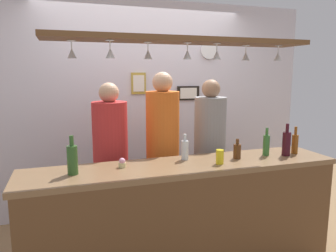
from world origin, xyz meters
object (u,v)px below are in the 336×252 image
object	(u,v)px
bottle_beer_green_import	(266,145)
bottle_wine_dark_red	(286,143)
bottle_champagne_green	(72,159)
picture_frame_lower_pair	(188,93)
person_middle_orange_shirt	(163,140)
cupcake	(122,163)
person_right_grey_shirt	(210,141)
bottle_beer_brown_stubby	(237,151)
person_left_red_shirt	(111,150)
bottle_soda_clear	(185,149)
drink_can	(220,157)
wall_clock	(209,50)
picture_frame_crest	(139,83)
bottle_beer_amber_tall	(295,143)

from	to	relation	value
bottle_beer_green_import	bottle_wine_dark_red	xyz separation A→B (m)	(0.18, -0.06, 0.01)
bottle_champagne_green	picture_frame_lower_pair	xyz separation A→B (m)	(1.50, 1.40, 0.39)
person_middle_orange_shirt	cupcake	size ratio (longest dim) A/B	22.29
person_right_grey_shirt	bottle_beer_green_import	world-z (taller)	person_right_grey_shirt
bottle_beer_brown_stubby	bottle_champagne_green	size ratio (longest dim) A/B	0.60
person_left_red_shirt	person_right_grey_shirt	size ratio (longest dim) A/B	0.99
person_right_grey_shirt	bottle_beer_brown_stubby	distance (m)	0.61
bottle_soda_clear	bottle_beer_green_import	xyz separation A→B (m)	(0.77, -0.10, 0.01)
bottle_champagne_green	bottle_beer_green_import	world-z (taller)	bottle_champagne_green
bottle_soda_clear	cupcake	xyz separation A→B (m)	(-0.57, -0.06, -0.06)
bottle_soda_clear	bottle_beer_green_import	distance (m)	0.78
bottle_wine_dark_red	drink_can	distance (m)	0.72
bottle_champagne_green	bottle_soda_clear	size ratio (longest dim) A/B	1.30
person_left_red_shirt	bottle_soda_clear	world-z (taller)	person_left_red_shirt
person_right_grey_shirt	bottle_beer_green_import	bearing A→B (deg)	-63.64
person_left_red_shirt	wall_clock	size ratio (longest dim) A/B	7.45
bottle_beer_green_import	wall_clock	xyz separation A→B (m)	(0.04, 1.37, 0.94)
bottle_beer_green_import	picture_frame_crest	xyz separation A→B (m)	(-0.89, 1.37, 0.53)
person_left_red_shirt	drink_can	world-z (taller)	person_left_red_shirt
bottle_champagne_green	drink_can	world-z (taller)	bottle_champagne_green
picture_frame_lower_pair	bottle_beer_green_import	bearing A→B (deg)	-80.16
bottle_beer_amber_tall	cupcake	distance (m)	1.65
bottle_beer_green_import	drink_can	size ratio (longest dim) A/B	2.13
bottle_beer_green_import	drink_can	world-z (taller)	bottle_beer_green_import
bottle_champagne_green	wall_clock	size ratio (longest dim) A/B	1.36
bottle_beer_brown_stubby	drink_can	distance (m)	0.25
person_right_grey_shirt	picture_frame_lower_pair	distance (m)	0.91
bottle_beer_brown_stubby	bottle_beer_amber_tall	world-z (taller)	bottle_beer_amber_tall
person_middle_orange_shirt	drink_can	xyz separation A→B (m)	(0.28, -0.71, -0.02)
bottle_beer_amber_tall	picture_frame_crest	distance (m)	1.91
bottle_champagne_green	wall_clock	xyz separation A→B (m)	(1.77, 1.40, 0.93)
person_left_red_shirt	cupcake	world-z (taller)	person_left_red_shirt
person_right_grey_shirt	drink_can	bearing A→B (deg)	-109.16
bottle_wine_dark_red	wall_clock	size ratio (longest dim) A/B	1.36
drink_can	wall_clock	distance (m)	1.88
bottle_soda_clear	bottle_beer_amber_tall	bearing A→B (deg)	-6.36
person_middle_orange_shirt	picture_frame_crest	world-z (taller)	person_middle_orange_shirt
picture_frame_crest	drink_can	bearing A→B (deg)	-76.82
person_middle_orange_shirt	picture_frame_crest	xyz separation A→B (m)	(-0.07, 0.78, 0.55)
person_right_grey_shirt	picture_frame_lower_pair	size ratio (longest dim) A/B	5.53
bottle_beer_green_import	bottle_beer_brown_stubby	bearing A→B (deg)	-177.35
person_right_grey_shirt	drink_can	world-z (taller)	person_right_grey_shirt
person_left_red_shirt	person_middle_orange_shirt	distance (m)	0.54
bottle_soda_clear	drink_can	bearing A→B (deg)	-43.36
person_right_grey_shirt	bottle_wine_dark_red	xyz separation A→B (m)	(0.47, -0.65, 0.08)
bottle_beer_brown_stubby	bottle_soda_clear	world-z (taller)	bottle_soda_clear
person_left_red_shirt	cupcake	bearing A→B (deg)	-88.42
bottle_soda_clear	bottle_beer_brown_stubby	bearing A→B (deg)	-13.75
bottle_beer_brown_stubby	picture_frame_lower_pair	world-z (taller)	picture_frame_lower_pair
person_left_red_shirt	wall_clock	xyz separation A→B (m)	(1.40, 0.77, 1.03)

